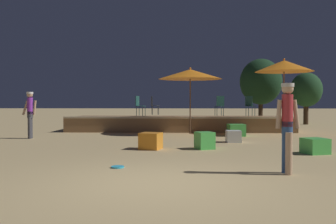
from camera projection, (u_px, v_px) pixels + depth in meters
ground_plane at (159, 183)px, 6.24m from camera, size 120.00×120.00×0.00m
wooden_deck at (180, 123)px, 17.59m from camera, size 10.09×3.16×0.69m
patio_umbrella_0 at (284, 66)px, 15.67m from camera, size 2.41×2.41×3.16m
patio_umbrella_1 at (190, 74)px, 15.52m from camera, size 2.64×2.64×2.77m
cube_seat_0 at (233, 136)px, 12.42m from camera, size 0.48×0.48×0.39m
cube_seat_1 at (236, 130)px, 14.60m from camera, size 0.69×0.69×0.47m
cube_seat_2 at (151, 141)px, 10.64m from camera, size 0.68×0.68×0.47m
cube_seat_3 at (315, 146)px, 9.74m from camera, size 0.71×0.71×0.40m
cube_seat_4 at (205, 140)px, 10.69m from camera, size 0.61×0.61×0.49m
person_0 at (287, 123)px, 7.03m from camera, size 0.47×0.30×1.72m
person_1 at (30, 112)px, 13.63m from camera, size 0.52×0.29×1.71m
bistro_chair_0 at (220, 104)px, 16.93m from camera, size 0.41×0.42×0.90m
bistro_chair_1 at (139, 104)px, 16.92m from camera, size 0.43×0.43×0.90m
bistro_chair_2 at (153, 104)px, 18.30m from camera, size 0.42×0.41×0.90m
bistro_chair_3 at (250, 104)px, 16.90m from camera, size 0.42×0.42×0.90m
frisbee_disc at (118, 167)px, 7.70m from camera, size 0.27×0.27×0.03m
background_tree_0 at (306, 90)px, 21.67m from camera, size 1.81×1.81×3.01m
background_tree_1 at (261, 82)px, 24.05m from camera, size 2.67×2.67×4.07m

